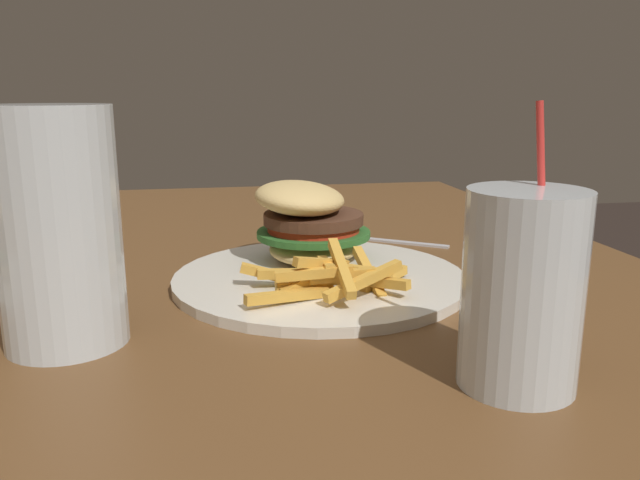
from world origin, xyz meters
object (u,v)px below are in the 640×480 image
beer_glass (58,231)px  spoon (356,234)px  juice_glass (521,299)px  meal_plate_near (314,248)px

beer_glass → spoon: beer_glass is taller
juice_glass → spoon: (0.44, 0.01, -0.06)m
beer_glass → juice_glass: juice_glass is taller
meal_plate_near → spoon: (0.16, -0.09, -0.02)m
meal_plate_near → beer_glass: size_ratio=1.63×
beer_glass → juice_glass: 0.35m
juice_glass → meal_plate_near: bearing=18.1°
beer_glass → spoon: bearing=-45.5°
meal_plate_near → juice_glass: bearing=-161.9°
beer_glass → juice_glass: (-0.13, -0.32, -0.03)m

